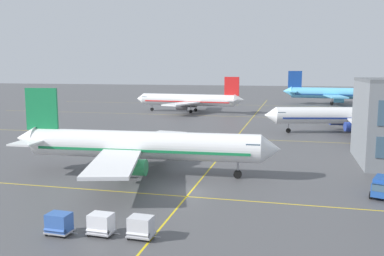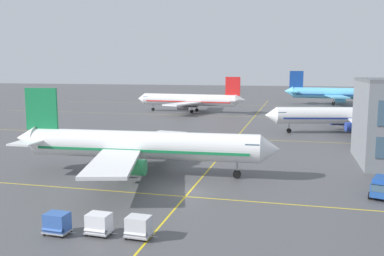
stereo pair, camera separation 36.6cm
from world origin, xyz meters
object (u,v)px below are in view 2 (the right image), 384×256
at_px(airliner_front_gate, 139,145).
at_px(baggage_cart_row_middle, 138,227).
at_px(airliner_second_row, 349,116).
at_px(baggage_cart_row_leftmost, 57,223).
at_px(baggage_cart_row_second, 99,224).
at_px(airliner_far_left_stand, 338,93).
at_px(service_truck_red_van, 382,187).
at_px(airliner_third_row, 190,100).

relative_size(airliner_front_gate, baggage_cart_row_middle, 12.98).
xyz_separation_m(airliner_second_row, baggage_cart_row_middle, (-23.54, -63.97, -2.79)).
xyz_separation_m(baggage_cart_row_leftmost, baggage_cart_row_second, (3.47, 0.71, 0.00)).
height_order(airliner_front_gate, airliner_far_left_stand, airliner_far_left_stand).
xyz_separation_m(service_truck_red_van, baggage_cart_row_second, (-25.08, -16.84, -0.17)).
bearing_deg(service_truck_red_van, baggage_cart_row_second, -146.13).
relative_size(airliner_second_row, baggage_cart_row_second, 12.73).
bearing_deg(baggage_cart_row_leftmost, airliner_second_row, 64.81).
bearing_deg(service_truck_red_van, baggage_cart_row_middle, -142.31).
height_order(airliner_second_row, baggage_cart_row_second, airliner_second_row).
relative_size(service_truck_red_van, baggage_cart_row_middle, 1.61).
bearing_deg(airliner_third_row, service_truck_red_van, -62.86).
distance_m(airliner_front_gate, airliner_far_left_stand, 123.38).
xyz_separation_m(airliner_third_row, service_truck_red_van, (41.95, -81.84, -2.69)).
xyz_separation_m(airliner_front_gate, airliner_second_row, (31.14, 43.85, -0.05)).
relative_size(baggage_cart_row_leftmost, baggage_cart_row_middle, 1.00).
xyz_separation_m(airliner_front_gate, baggage_cart_row_leftmost, (0.65, -20.98, -2.84)).
xyz_separation_m(airliner_second_row, airliner_third_row, (-43.89, 34.56, 0.08)).
bearing_deg(baggage_cart_row_leftmost, baggage_cart_row_middle, 7.00).
bearing_deg(airliner_second_row, airliner_front_gate, -125.38).
bearing_deg(airliner_front_gate, airliner_third_row, 99.23).
height_order(airliner_second_row, baggage_cart_row_middle, airliner_second_row).
xyz_separation_m(airliner_third_row, baggage_cart_row_leftmost, (13.40, -99.39, -2.87)).
height_order(airliner_front_gate, baggage_cart_row_leftmost, airliner_front_gate).
bearing_deg(airliner_third_row, baggage_cart_row_leftmost, -82.32).
bearing_deg(airliner_front_gate, service_truck_red_van, -6.69).
bearing_deg(baggage_cart_row_middle, airliner_second_row, 69.80).
bearing_deg(baggage_cart_row_leftmost, baggage_cart_row_second, 11.62).
bearing_deg(airliner_front_gate, airliner_second_row, 54.62).
relative_size(airliner_front_gate, baggage_cart_row_second, 12.98).
bearing_deg(baggage_cart_row_leftmost, airliner_third_row, 97.68).
distance_m(airliner_far_left_stand, service_truck_red_van, 121.69).
distance_m(baggage_cart_row_second, baggage_cart_row_middle, 3.48).
relative_size(airliner_front_gate, service_truck_red_van, 8.07).
distance_m(airliner_second_row, airliner_far_left_stand, 74.34).
distance_m(airliner_far_left_stand, baggage_cart_row_middle, 141.07).
bearing_deg(airliner_third_row, airliner_far_left_stand, 39.16).
height_order(airliner_far_left_stand, baggage_cart_row_leftmost, airliner_far_left_stand).
bearing_deg(baggage_cart_row_leftmost, airliner_front_gate, 91.78).
relative_size(airliner_third_row, baggage_cart_row_middle, 13.09).
height_order(airliner_front_gate, service_truck_red_van, airliner_front_gate).
bearing_deg(service_truck_red_van, airliner_far_left_stand, 86.85).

